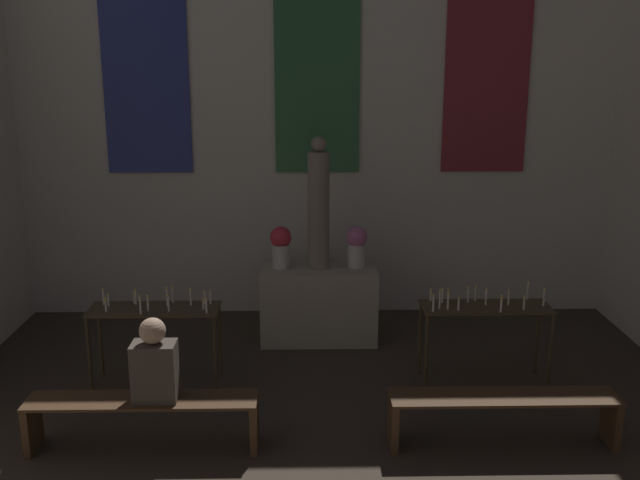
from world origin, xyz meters
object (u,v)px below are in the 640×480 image
Objects in this scene: statue at (319,207)px; candle_rack_right at (485,316)px; pew_back_left at (143,412)px; person_seated at (154,364)px; flower_vase_left at (281,245)px; flower_vase_right at (356,245)px; pew_back_right at (503,409)px; altar at (319,303)px; candle_rack_left at (155,318)px.

statue reaches higher than candle_rack_right.
person_seated reaches higher than pew_back_left.
flower_vase_right is (0.86, 0.00, 0.00)m from flower_vase_left.
person_seated is (-1.81, -2.42, -0.36)m from flower_vase_right.
pew_back_left is 0.45m from person_seated.
statue is 0.78× the size of pew_back_left.
flower_vase_left is 3.20m from pew_back_right.
candle_rack_right is at bearing -36.03° from statue.
flower_vase_left is 2.42m from candle_rack_right.
pew_back_left is (-1.50, -2.42, -0.11)m from altar.
person_seated is (0.12, -0.00, 0.44)m from pew_back_left.
altar is 2.85m from pew_back_left.
flower_vase_left is 0.67× the size of person_seated.
pew_back_left and pew_back_right have the same top height.
candle_rack_right is at bearing -36.03° from altar.
pew_back_right is (1.50, -2.42, -1.24)m from statue.
pew_back_left is at bearing -158.55° from candle_rack_right.
flower_vase_left is at bearing 44.54° from candle_rack_left.
statue is 3.13× the size of flower_vase_right.
altar is 1.87× the size of person_seated.
candle_rack_left reaches higher than altar.
statue is at bearing 121.89° from pew_back_right.
candle_rack_left reaches higher than pew_back_left.
person_seated reaches higher than candle_rack_left.
altar reaches higher than pew_back_right.
altar reaches higher than pew_back_left.
flower_vase_right is at bearing 0.00° from statue.
altar is 2.03m from candle_rack_right.
pew_back_left is (-1.07, -2.42, -0.80)m from flower_vase_left.
statue reaches higher than pew_back_left.
candle_rack_left is 1.29m from pew_back_left.
flower_vase_left is 2.77m from pew_back_left.
person_seated reaches higher than candle_rack_right.
pew_back_left is (-1.93, -2.42, -0.80)m from flower_vase_right.
pew_back_left is at bearing -128.66° from flower_vase_right.
statue is 2.20m from candle_rack_right.
candle_rack_left reaches higher than pew_back_right.
flower_vase_left is 1.74m from candle_rack_left.
flower_vase_left is 0.37× the size of candle_rack_right.
candle_rack_right is (1.63, -1.19, -0.87)m from statue.
candle_rack_right reaches higher than altar.
candle_rack_left is (-1.63, -1.19, -0.87)m from statue.
flower_vase_right reaches higher than candle_rack_left.
flower_vase_right is 0.37× the size of candle_rack_left.
pew_back_right is (1.50, -2.42, -0.11)m from altar.
candle_rack_left is at bearing -144.05° from altar.
flower_vase_right is at bearing 0.00° from altar.
candle_rack_left is (-2.06, -1.19, -0.43)m from flower_vase_right.
statue is 3.11m from pew_back_left.
altar is at bearing 58.11° from pew_back_left.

